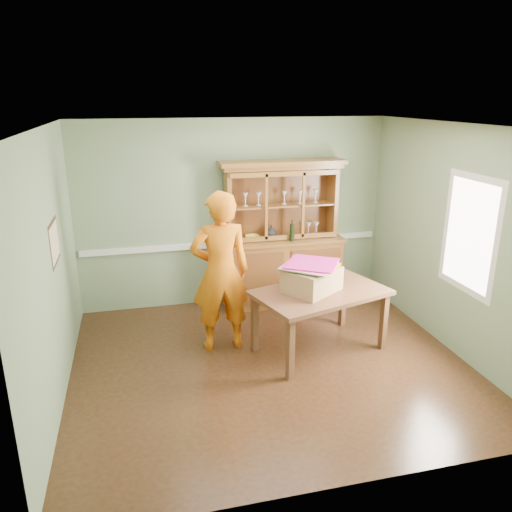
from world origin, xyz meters
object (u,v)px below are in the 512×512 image
object	(u,v)px
china_hutch	(281,254)
cardboard_box	(312,280)
dining_table	(320,298)
person	(221,272)

from	to	relation	value
china_hutch	cardboard_box	distance (m)	1.55
china_hutch	dining_table	size ratio (longest dim) A/B	1.21
cardboard_box	person	bearing A→B (deg)	162.56
china_hutch	dining_table	xyz separation A→B (m)	(0.03, -1.56, -0.06)
cardboard_box	person	xyz separation A→B (m)	(-1.04, 0.33, 0.07)
china_hutch	dining_table	bearing A→B (deg)	-89.03
china_hutch	dining_table	distance (m)	1.56
china_hutch	cardboard_box	bearing A→B (deg)	-93.08
cardboard_box	person	world-z (taller)	person
china_hutch	person	bearing A→B (deg)	-132.74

